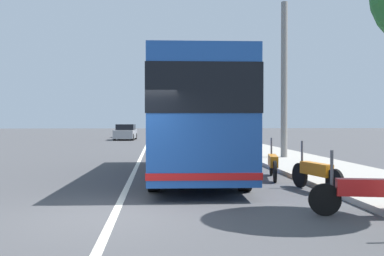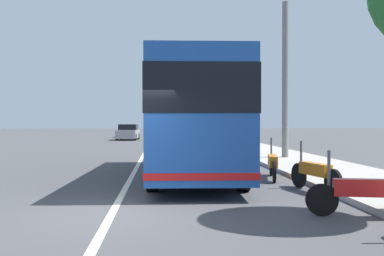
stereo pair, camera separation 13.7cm
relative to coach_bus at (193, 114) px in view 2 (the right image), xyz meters
name	(u,v)px [view 2 (the right image)]	position (x,y,z in m)	size (l,w,h in m)	color
ground_plane	(111,215)	(-6.02, 2.04, -2.05)	(220.00, 220.00, 0.00)	#424244
sidewalk_curb	(299,162)	(3.98, -4.86, -1.98)	(110.00, 3.60, 0.14)	#9E998E
lane_divider_line	(138,165)	(3.98, 2.04, -2.04)	(110.00, 0.16, 0.01)	silver
coach_bus	(193,114)	(0.00, 0.00, 0.00)	(10.20, 2.95, 3.57)	#1E4C9E
motorcycle_nearest_curb	(368,193)	(-6.57, -2.82, -1.58)	(0.58, 2.28, 1.26)	black
motorcycle_by_tree	(315,173)	(-3.57, -2.87, -1.57)	(2.20, 0.59, 1.29)	black
motorcycle_angled	(273,164)	(-0.94, -2.44, -1.56)	(2.36, 0.54, 1.28)	black
car_oncoming	(128,132)	(29.21, 4.34, -1.31)	(4.37, 2.11, 1.54)	gray
car_ahead_same_lane	(129,131)	(36.66, 4.80, -1.37)	(4.28, 2.19, 1.45)	silver
utility_pole	(285,81)	(5.72, -4.74, 1.66)	(0.30, 0.30, 7.42)	slate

